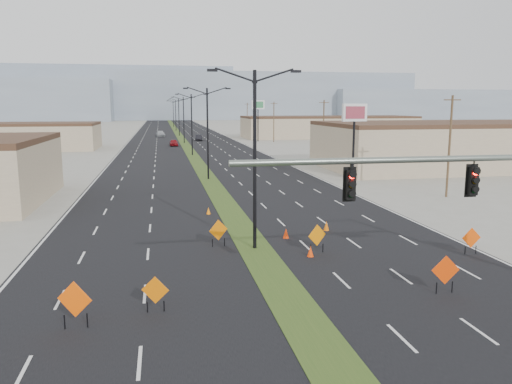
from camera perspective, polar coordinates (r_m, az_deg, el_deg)
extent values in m
plane|color=gray|center=(17.91, 7.32, -17.09)|extent=(600.00, 600.00, 0.00)
cube|color=black|center=(115.54, -8.29, 5.70)|extent=(25.00, 400.00, 0.02)
cube|color=#2C4819|center=(115.54, -8.29, 5.70)|extent=(2.00, 400.00, 0.04)
cube|color=tan|center=(103.86, -25.93, 5.61)|extent=(30.00, 14.00, 4.50)
cube|color=tan|center=(71.94, 22.24, 4.84)|extent=(36.00, 18.00, 5.50)
cube|color=tan|center=(132.48, 8.26, 7.30)|extent=(44.00, 16.00, 5.00)
cube|color=gray|center=(318.41, -2.71, 10.86)|extent=(220.00, 50.00, 28.00)
cube|color=gray|center=(356.91, 20.72, 9.33)|extent=(160.00, 50.00, 18.00)
cube|color=gray|center=(336.16, -15.33, 10.82)|extent=(140.00, 50.00, 32.00)
cylinder|color=slate|center=(20.11, 20.15, 3.56)|extent=(16.00, 0.24, 0.24)
cube|color=black|center=(18.67, 10.73, 0.83)|extent=(0.50, 0.28, 1.30)
sphere|color=#FF0C05|center=(18.47, 10.95, 1.82)|extent=(0.22, 0.22, 0.22)
cube|color=black|center=(21.02, 23.52, 1.17)|extent=(0.50, 0.28, 1.30)
sphere|color=#FF0C05|center=(20.84, 23.84, 2.06)|extent=(0.22, 0.22, 0.22)
cylinder|color=black|center=(27.79, -0.14, 3.45)|extent=(0.20, 0.20, 10.00)
cube|color=black|center=(27.36, -5.03, 13.69)|extent=(0.55, 0.24, 0.14)
cube|color=black|center=(28.20, 4.58, 13.58)|extent=(0.55, 0.24, 0.14)
cylinder|color=black|center=(55.47, -5.54, 6.58)|extent=(0.20, 0.20, 10.00)
cube|color=black|center=(55.25, -8.06, 11.66)|extent=(0.55, 0.24, 0.14)
cube|color=black|center=(55.67, -3.22, 11.72)|extent=(0.55, 0.24, 0.14)
cylinder|color=black|center=(83.36, -7.35, 7.61)|extent=(0.20, 0.20, 10.00)
cube|color=black|center=(83.21, -9.04, 10.98)|extent=(0.55, 0.24, 0.14)
cube|color=black|center=(83.50, -5.82, 11.04)|extent=(0.55, 0.24, 0.14)
cylinder|color=black|center=(111.31, -8.26, 8.12)|extent=(0.20, 0.20, 10.00)
cube|color=black|center=(111.20, -9.53, 10.64)|extent=(0.55, 0.24, 0.14)
cube|color=black|center=(111.41, -7.12, 10.70)|extent=(0.55, 0.24, 0.14)
cylinder|color=black|center=(139.27, -8.80, 8.43)|extent=(0.20, 0.20, 10.00)
cube|color=black|center=(139.19, -9.82, 10.44)|extent=(0.55, 0.24, 0.14)
cube|color=black|center=(139.36, -7.90, 10.49)|extent=(0.55, 0.24, 0.14)
cylinder|color=black|center=(167.25, -9.16, 8.63)|extent=(0.20, 0.20, 10.00)
cube|color=black|center=(167.18, -10.01, 10.30)|extent=(0.55, 0.24, 0.14)
cube|color=black|center=(167.32, -8.41, 10.35)|extent=(0.55, 0.24, 0.14)
cylinder|color=black|center=(195.24, -9.42, 8.78)|extent=(0.20, 0.20, 10.00)
cube|color=black|center=(195.17, -10.15, 10.21)|extent=(0.55, 0.24, 0.14)
cube|color=black|center=(195.30, -8.78, 10.25)|extent=(0.55, 0.24, 0.14)
cylinder|color=#4C3823|center=(47.49, 21.23, 4.82)|extent=(0.20, 0.20, 9.00)
cube|color=#4C3823|center=(47.36, 21.54, 9.77)|extent=(1.60, 0.10, 0.10)
cylinder|color=#4C3823|center=(79.31, 7.72, 7.13)|extent=(0.20, 0.20, 9.00)
cube|color=#4C3823|center=(79.23, 7.79, 10.10)|extent=(1.60, 0.10, 0.10)
cylinder|color=#4C3823|center=(113.03, 2.05, 7.99)|extent=(0.20, 0.20, 9.00)
cube|color=#4C3823|center=(112.97, 2.06, 10.07)|extent=(1.60, 0.10, 0.10)
cylinder|color=#4C3823|center=(147.35, -1.01, 8.42)|extent=(0.20, 0.20, 9.00)
cube|color=#4C3823|center=(147.30, -1.01, 10.01)|extent=(1.60, 0.10, 0.10)
imported|color=maroon|center=(103.36, -9.38, 5.57)|extent=(1.74, 3.99, 1.34)
imported|color=black|center=(118.88, -6.55, 6.19)|extent=(1.90, 4.37, 1.40)
imported|color=#A5A9AF|center=(135.83, -10.86, 6.54)|extent=(2.58, 5.33, 1.49)
cube|color=#F35005|center=(19.70, -20.03, -11.44)|extent=(1.29, 0.53, 1.37)
cylinder|color=black|center=(20.09, -21.03, -13.71)|extent=(0.05, 0.05, 0.57)
cylinder|color=black|center=(19.96, -18.72, -13.73)|extent=(0.05, 0.05, 0.57)
cube|color=#D66104|center=(20.40, -11.45, -10.92)|extent=(1.08, 0.35, 1.11)
cylinder|color=black|center=(20.66, -12.30, -12.75)|extent=(0.05, 0.05, 0.46)
cylinder|color=black|center=(20.65, -10.46, -12.70)|extent=(0.05, 0.05, 0.46)
cube|color=#DA6704|center=(28.96, -4.32, -4.35)|extent=(1.12, 0.53, 1.21)
cylinder|color=black|center=(29.11, -5.00, -5.82)|extent=(0.05, 0.05, 0.50)
cylinder|color=black|center=(29.19, -3.61, -5.76)|extent=(0.05, 0.05, 0.50)
cube|color=orange|center=(27.94, 7.00, -4.93)|extent=(1.14, 0.48, 1.21)
cylinder|color=black|center=(28.04, 6.27, -6.46)|extent=(0.05, 0.05, 0.50)
cylinder|color=black|center=(28.25, 7.65, -6.37)|extent=(0.05, 0.05, 0.50)
cube|color=red|center=(23.34, 20.84, -8.33)|extent=(1.29, 0.11, 1.29)
cylinder|color=black|center=(23.41, 19.93, -10.30)|extent=(0.05, 0.05, 0.54)
cylinder|color=black|center=(23.79, 21.51, -10.07)|extent=(0.05, 0.05, 0.54)
cube|color=#E54504|center=(29.93, 23.40, -4.82)|extent=(1.13, 0.05, 1.13)
cylinder|color=black|center=(29.93, 22.78, -6.17)|extent=(0.05, 0.05, 0.47)
cylinder|color=black|center=(30.29, 23.82, -6.06)|extent=(0.05, 0.05, 0.47)
cone|color=#F23A05|center=(27.34, 6.24, -6.78)|extent=(0.43, 0.43, 0.60)
cone|color=red|center=(30.92, 3.44, -4.75)|extent=(0.47, 0.47, 0.63)
cone|color=#E05E04|center=(33.07, 8.04, -3.87)|extent=(0.44, 0.44, 0.63)
cone|color=orange|center=(37.80, -5.46, -2.15)|extent=(0.42, 0.42, 0.55)
cylinder|color=black|center=(53.05, 11.06, 4.61)|extent=(0.24, 0.24, 6.87)
cube|color=white|center=(52.85, 11.21, 8.91)|extent=(2.73, 0.64, 1.81)
cube|color=#953141|center=(52.67, 11.29, 8.90)|extent=(2.16, 0.28, 1.27)
cylinder|color=black|center=(115.85, 0.23, 7.73)|extent=(0.24, 0.24, 7.75)
cube|color=white|center=(115.78, 0.23, 9.95)|extent=(3.08, 0.71, 2.04)
cube|color=#317A4A|center=(115.58, 0.25, 9.95)|extent=(2.44, 0.34, 1.43)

